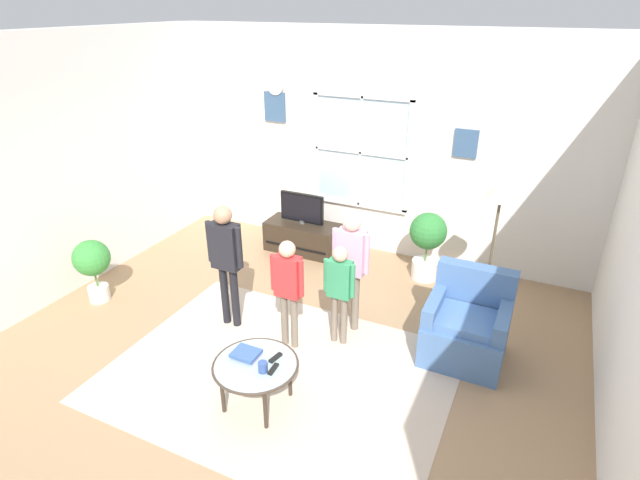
{
  "coord_description": "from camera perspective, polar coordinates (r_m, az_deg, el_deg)",
  "views": [
    {
      "loc": [
        2.11,
        -3.28,
        3.2
      ],
      "look_at": [
        0.19,
        0.77,
        1.05
      ],
      "focal_mm": 28.2,
      "sensor_mm": 36.0,
      "label": 1
    }
  ],
  "objects": [
    {
      "name": "side_wall_left",
      "position": [
        6.25,
        -30.33,
        5.94
      ],
      "size": [
        0.12,
        5.67,
        2.94
      ],
      "color": "silver",
      "rests_on": "ground_plane"
    },
    {
      "name": "ground_plane",
      "position": [
        5.05,
        -5.89,
        -14.04
      ],
      "size": [
        6.31,
        6.27,
        0.02
      ],
      "primitive_type": "cube",
      "color": "#9E7A56"
    },
    {
      "name": "remote_near_books",
      "position": [
        4.42,
        -5.07,
        -13.15
      ],
      "size": [
        0.07,
        0.15,
        0.02
      ],
      "primitive_type": "cube",
      "rotation": [
        0.0,
        0.0,
        -0.19
      ],
      "color": "black",
      "rests_on": "coffee_table"
    },
    {
      "name": "remote_near_cup",
      "position": [
        4.31,
        -5.33,
        -14.37
      ],
      "size": [
        0.05,
        0.14,
        0.02
      ],
      "primitive_type": "cube",
      "rotation": [
        0.0,
        0.0,
        0.06
      ],
      "color": "black",
      "rests_on": "coffee_table"
    },
    {
      "name": "back_wall",
      "position": [
        6.76,
        6.29,
        10.55
      ],
      "size": [
        5.71,
        0.17,
        2.94
      ],
      "color": "silver",
      "rests_on": "ground_plane"
    },
    {
      "name": "person_pink_shirt",
      "position": [
        5.1,
        3.53,
        -2.17
      ],
      "size": [
        0.4,
        0.18,
        1.33
      ],
      "color": "#726656",
      "rests_on": "ground_plane"
    },
    {
      "name": "floor_lamp",
      "position": [
        5.42,
        19.71,
        3.92
      ],
      "size": [
        0.32,
        0.32,
        1.6
      ],
      "color": "black",
      "rests_on": "ground_plane"
    },
    {
      "name": "area_rug",
      "position": [
        4.94,
        -4.62,
        -14.82
      ],
      "size": [
        3.14,
        2.33,
        0.01
      ],
      "primitive_type": "cube",
      "color": "#C6B29E",
      "rests_on": "ground_plane"
    },
    {
      "name": "tv_stand",
      "position": [
        7.03,
        -2.0,
        0.35
      ],
      "size": [
        1.02,
        0.47,
        0.42
      ],
      "color": "#2D2319",
      "rests_on": "ground_plane"
    },
    {
      "name": "television",
      "position": [
        6.85,
        -2.06,
        3.65
      ],
      "size": [
        0.63,
        0.08,
        0.43
      ],
      "color": "#4C4C4C",
      "rests_on": "tv_stand"
    },
    {
      "name": "book_stack",
      "position": [
        4.47,
        -8.4,
        -12.69
      ],
      "size": [
        0.23,
        0.19,
        0.05
      ],
      "color": "#9B88CB",
      "rests_on": "coffee_table"
    },
    {
      "name": "person_green_shirt",
      "position": [
        4.94,
        2.25,
        -5.07
      ],
      "size": [
        0.33,
        0.15,
        1.09
      ],
      "color": "#726656",
      "rests_on": "ground_plane"
    },
    {
      "name": "person_black_shirt",
      "position": [
        5.23,
        -10.62,
        -1.46
      ],
      "size": [
        0.42,
        0.19,
        1.38
      ],
      "color": "black",
      "rests_on": "ground_plane"
    },
    {
      "name": "cup",
      "position": [
        4.28,
        -6.51,
        -14.13
      ],
      "size": [
        0.08,
        0.08,
        0.09
      ],
      "primitive_type": "cylinder",
      "color": "#334C8C",
      "rests_on": "coffee_table"
    },
    {
      "name": "armchair",
      "position": [
        5.17,
        16.31,
        -9.42
      ],
      "size": [
        0.76,
        0.74,
        0.87
      ],
      "color": "#476B9E",
      "rests_on": "ground_plane"
    },
    {
      "name": "potted_plant_by_window",
      "position": [
        6.33,
        12.1,
        0.08
      ],
      "size": [
        0.46,
        0.46,
        0.88
      ],
      "color": "silver",
      "rests_on": "ground_plane"
    },
    {
      "name": "potted_plant_corner",
      "position": [
        6.3,
        -24.42,
        -2.32
      ],
      "size": [
        0.41,
        0.41,
        0.76
      ],
      "color": "silver",
      "rests_on": "ground_plane"
    },
    {
      "name": "coffee_table",
      "position": [
        4.41,
        -7.32,
        -14.07
      ],
      "size": [
        0.74,
        0.74,
        0.43
      ],
      "color": "#99B2B7",
      "rests_on": "ground_plane"
    },
    {
      "name": "person_red_shirt",
      "position": [
        4.87,
        -3.64,
        -4.84
      ],
      "size": [
        0.36,
        0.16,
        1.18
      ],
      "color": "#726656",
      "rests_on": "ground_plane"
    }
  ]
}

